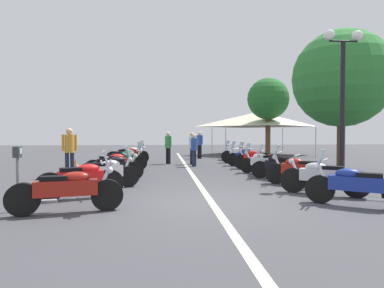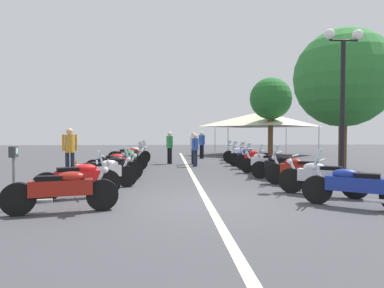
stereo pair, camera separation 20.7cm
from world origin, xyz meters
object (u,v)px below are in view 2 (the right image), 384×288
(motorcycle_right_row_6, at_px, (249,157))
(traffic_cone_2, at_px, (76,167))
(motorcycle_left_row_8, at_px, (132,154))
(roadside_tree_1, at_px, (343,78))
(motorcycle_left_row_4, at_px, (113,163))
(motorcycle_right_row_4, at_px, (264,162))
(motorcycle_right_row_2, at_px, (298,170))
(bystander_0, at_px, (202,143))
(motorcycle_left_row_0, at_px, (63,189))
(motorcycle_left_row_3, at_px, (112,167))
(motorcycle_right_row_5, at_px, (257,159))
(roadside_tree_0, at_px, (271,99))
(motorcycle_left_row_6, at_px, (127,157))
(motorcycle_right_row_1, at_px, (321,177))
(motorcycle_left_row_5, at_px, (124,160))
(motorcycle_right_row_7, at_px, (242,154))
(bystander_1, at_px, (195,148))
(street_lamp_twin_globe, at_px, (343,78))
(bystander_3, at_px, (70,148))
(motorcycle_right_row_0, at_px, (353,185))
(bystander_2, at_px, (193,146))
(parking_meter, at_px, (14,166))
(traffic_cone_1, at_px, (274,161))
(motorcycle_left_row_1, at_px, (79,179))
(motorcycle_right_row_3, at_px, (280,166))
(motorcycle_left_row_7, at_px, (130,155))
(bystander_4, at_px, (170,145))
(motorcycle_left_row_2, at_px, (104,172))

(motorcycle_right_row_6, relative_size, traffic_cone_2, 3.09)
(motorcycle_left_row_8, relative_size, roadside_tree_1, 0.35)
(motorcycle_left_row_4, xyz_separation_m, motorcycle_right_row_4, (0.06, -5.73, 0.01))
(motorcycle_right_row_2, xyz_separation_m, bystander_0, (11.05, 1.79, 0.54))
(motorcycle_left_row_0, xyz_separation_m, bystander_0, (13.96, -4.08, 0.54))
(motorcycle_left_row_3, relative_size, motorcycle_left_row_4, 1.06)
(motorcycle_right_row_2, xyz_separation_m, motorcycle_right_row_5, (4.39, 0.04, 0.00))
(motorcycle_right_row_5, distance_m, traffic_cone_2, 7.42)
(roadside_tree_0, bearing_deg, motorcycle_left_row_6, 121.17)
(motorcycle_left_row_4, distance_m, motorcycle_right_row_1, 7.33)
(motorcycle_left_row_5, height_order, roadside_tree_0, roadside_tree_0)
(motorcycle_left_row_3, relative_size, motorcycle_right_row_2, 1.13)
(motorcycle_right_row_7, relative_size, bystander_1, 1.21)
(street_lamp_twin_globe, relative_size, traffic_cone_2, 7.73)
(motorcycle_left_row_4, xyz_separation_m, motorcycle_right_row_6, (2.94, -5.84, 0.02))
(bystander_3, bearing_deg, motorcycle_right_row_4, 66.47)
(motorcycle_right_row_0, xyz_separation_m, motorcycle_right_row_5, (7.24, 0.05, 0.01))
(bystander_2, bearing_deg, roadside_tree_0, 59.33)
(motorcycle_left_row_6, relative_size, parking_meter, 1.51)
(motorcycle_left_row_8, bearing_deg, traffic_cone_1, -39.72)
(traffic_cone_2, bearing_deg, motorcycle_left_row_0, -166.37)
(motorcycle_left_row_1, xyz_separation_m, street_lamp_twin_globe, (1.83, -7.48, 2.80))
(motorcycle_left_row_4, distance_m, bystander_0, 9.18)
(motorcycle_right_row_3, bearing_deg, bystander_0, -54.74)
(motorcycle_left_row_7, xyz_separation_m, motorcycle_right_row_3, (-6.04, -5.80, -0.02))
(motorcycle_left_row_3, distance_m, motorcycle_right_row_7, 8.27)
(motorcycle_left_row_7, distance_m, motorcycle_right_row_4, 7.27)
(motorcycle_right_row_3, height_order, motorcycle_right_row_4, motorcycle_right_row_4)
(traffic_cone_1, distance_m, bystander_0, 6.17)
(motorcycle_left_row_6, bearing_deg, motorcycle_right_row_1, -72.00)
(bystander_4, bearing_deg, parking_meter, -141.12)
(motorcycle_left_row_2, height_order, motorcycle_right_row_6, motorcycle_right_row_6)
(motorcycle_left_row_1, bearing_deg, motorcycle_left_row_8, 67.33)
(motorcycle_left_row_0, distance_m, motorcycle_right_row_4, 8.15)
(motorcycle_left_row_7, relative_size, roadside_tree_1, 0.37)
(motorcycle_left_row_2, xyz_separation_m, motorcycle_right_row_4, (2.91, -5.50, -0.00))
(traffic_cone_2, bearing_deg, bystander_2, -50.79)
(motorcycle_right_row_6, bearing_deg, motorcycle_left_row_6, 29.72)
(motorcycle_right_row_3, distance_m, bystander_4, 7.13)
(motorcycle_left_row_0, xyz_separation_m, motorcycle_left_row_5, (7.38, -0.15, 0.00))
(motorcycle_left_row_8, height_order, bystander_0, bystander_0)
(motorcycle_left_row_4, relative_size, motorcycle_right_row_4, 1.10)
(motorcycle_left_row_3, relative_size, roadside_tree_0, 0.40)
(motorcycle_left_row_1, height_order, motorcycle_left_row_4, motorcycle_left_row_1)
(motorcycle_right_row_4, relative_size, traffic_cone_2, 2.85)
(motorcycle_right_row_1, height_order, traffic_cone_1, motorcycle_right_row_1)
(motorcycle_left_row_6, distance_m, street_lamp_twin_globe, 9.63)
(motorcycle_right_row_4, bearing_deg, motorcycle_left_row_5, 15.56)
(motorcycle_right_row_4, bearing_deg, motorcycle_right_row_6, -61.08)
(motorcycle_right_row_5, bearing_deg, traffic_cone_2, 44.29)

